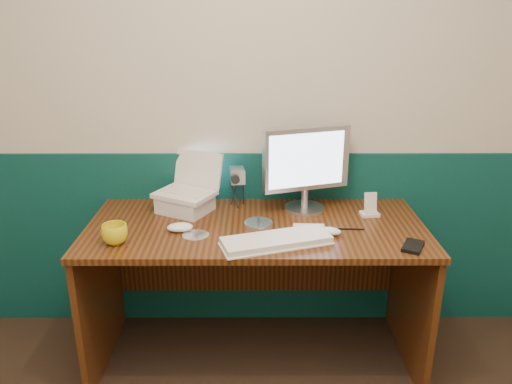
{
  "coord_description": "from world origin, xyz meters",
  "views": [
    {
      "loc": [
        0.07,
        -0.79,
        1.7
      ],
      "look_at": [
        0.08,
        1.23,
        0.97
      ],
      "focal_mm": 35.0,
      "sensor_mm": 36.0,
      "label": 1
    }
  ],
  "objects_px": {
    "monitor": "(306,168)",
    "camcorder": "(237,187)",
    "desk": "(256,293)",
    "keyboard": "(276,241)",
    "mug": "(115,234)",
    "laptop": "(184,175)"
  },
  "relations": [
    {
      "from": "keyboard",
      "to": "camcorder",
      "type": "xyz_separation_m",
      "value": [
        -0.18,
        0.46,
        0.09
      ]
    },
    {
      "from": "monitor",
      "to": "mug",
      "type": "height_order",
      "value": "monitor"
    },
    {
      "from": "mug",
      "to": "camcorder",
      "type": "distance_m",
      "value": 0.69
    },
    {
      "from": "laptop",
      "to": "camcorder",
      "type": "bearing_deg",
      "value": 44.06
    },
    {
      "from": "camcorder",
      "to": "desk",
      "type": "bearing_deg",
      "value": -76.79
    },
    {
      "from": "monitor",
      "to": "desk",
      "type": "bearing_deg",
      "value": -160.25
    },
    {
      "from": "desk",
      "to": "keyboard",
      "type": "height_order",
      "value": "keyboard"
    },
    {
      "from": "monitor",
      "to": "mug",
      "type": "xyz_separation_m",
      "value": [
        -0.86,
        -0.39,
        -0.18
      ]
    },
    {
      "from": "camcorder",
      "to": "mug",
      "type": "bearing_deg",
      "value": -146.72
    },
    {
      "from": "desk",
      "to": "monitor",
      "type": "bearing_deg",
      "value": 37.68
    },
    {
      "from": "camcorder",
      "to": "laptop",
      "type": "bearing_deg",
      "value": -171.1
    },
    {
      "from": "desk",
      "to": "keyboard",
      "type": "xyz_separation_m",
      "value": [
        0.09,
        -0.21,
        0.39
      ]
    },
    {
      "from": "keyboard",
      "to": "camcorder",
      "type": "distance_m",
      "value": 0.5
    },
    {
      "from": "laptop",
      "to": "mug",
      "type": "height_order",
      "value": "laptop"
    },
    {
      "from": "laptop",
      "to": "monitor",
      "type": "bearing_deg",
      "value": 29.48
    },
    {
      "from": "keyboard",
      "to": "monitor",
      "type": "bearing_deg",
      "value": 50.27
    },
    {
      "from": "desk",
      "to": "mug",
      "type": "xyz_separation_m",
      "value": [
        -0.61,
        -0.2,
        0.42
      ]
    },
    {
      "from": "laptop",
      "to": "mug",
      "type": "relative_size",
      "value": 2.41
    },
    {
      "from": "desk",
      "to": "camcorder",
      "type": "relative_size",
      "value": 7.67
    },
    {
      "from": "desk",
      "to": "mug",
      "type": "relative_size",
      "value": 14.1
    },
    {
      "from": "keyboard",
      "to": "mug",
      "type": "bearing_deg",
      "value": 161.29
    },
    {
      "from": "monitor",
      "to": "camcorder",
      "type": "relative_size",
      "value": 2.11
    }
  ]
}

